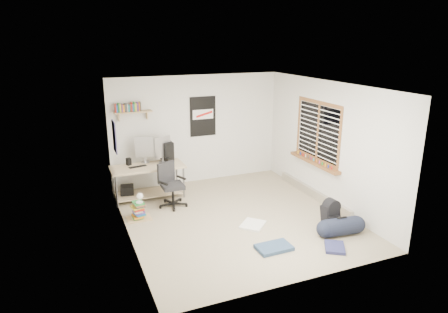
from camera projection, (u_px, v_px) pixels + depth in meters
name	position (u px, v px, depth m)	size (l,w,h in m)	color
floor	(236.00, 218.00, 7.61)	(4.00, 4.50, 0.01)	gray
ceiling	(237.00, 85.00, 6.89)	(4.00, 4.50, 0.01)	white
back_wall	(197.00, 129.00, 9.25)	(4.00, 0.01, 2.50)	silver
left_wall	(124.00, 168.00, 6.52)	(0.01, 4.50, 2.50)	silver
right_wall	(328.00, 144.00, 7.98)	(0.01, 4.50, 2.50)	silver
desk	(148.00, 182.00, 8.45)	(1.52, 0.66, 0.69)	tan
monitor_left	(145.00, 153.00, 8.54)	(0.41, 0.10, 0.45)	gray
monitor_right	(162.00, 153.00, 8.53)	(0.42, 0.10, 0.46)	#ADAEB3
pc_tower	(167.00, 151.00, 8.72)	(0.20, 0.42, 0.45)	black
keyboard	(138.00, 167.00, 8.32)	(0.38, 0.13, 0.02)	black
speaker_left	(129.00, 162.00, 8.40)	(0.09, 0.09, 0.17)	black
speaker_right	(168.00, 162.00, 8.35)	(0.09, 0.09, 0.19)	black
office_chair	(172.00, 183.00, 8.00)	(0.59, 0.59, 0.90)	black
wall_shelf	(133.00, 112.00, 8.47)	(0.80, 0.22, 0.24)	tan
poster_back_wall	(203.00, 116.00, 9.20)	(0.62, 0.03, 0.92)	black
poster_left_wall	(114.00, 137.00, 7.52)	(0.02, 0.42, 0.60)	navy
window	(317.00, 131.00, 8.17)	(0.10, 1.50, 1.26)	brown
baseboard_heater	(313.00, 193.00, 8.56)	(0.08, 2.50, 0.18)	#B7B2A8
backpack	(330.00, 216.00, 7.22)	(0.31, 0.25, 0.41)	black
duffel_bag	(341.00, 227.00, 6.90)	(0.31, 0.31, 0.62)	black
tshirt	(253.00, 225.00, 7.27)	(0.45, 0.38, 0.04)	silver
jeans_a	(274.00, 247.00, 6.46)	(0.57, 0.36, 0.06)	navy
jeans_b	(335.00, 247.00, 6.48)	(0.41, 0.31, 0.05)	navy
book_stack	(139.00, 211.00, 7.52)	(0.44, 0.36, 0.30)	brown
desk_lamp	(139.00, 200.00, 7.44)	(0.13, 0.22, 0.22)	white
subwoofer	(127.00, 192.00, 8.46)	(0.27, 0.27, 0.30)	black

